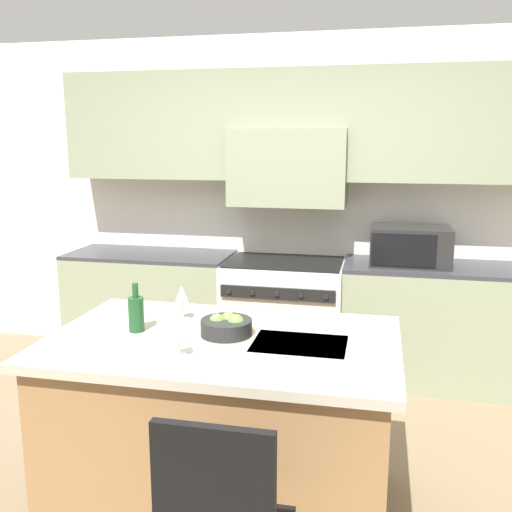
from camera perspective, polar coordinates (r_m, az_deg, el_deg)
name	(u,v)px	position (r m, az deg, el deg)	size (l,w,h in m)	color
ground_plane	(224,510)	(3.21, -3.26, -23.99)	(10.00, 10.00, 0.00)	#7A664C
back_cabinetry	(291,173)	(4.70, 3.52, 8.30)	(10.00, 0.46, 2.70)	silver
back_counter	(285,315)	(4.66, 2.87, -5.92)	(3.67, 0.62, 0.93)	gray
range_stove	(284,317)	(4.65, 2.83, -6.07)	(0.94, 0.70, 0.92)	beige
microwave	(410,246)	(4.46, 15.14, 1.00)	(0.59, 0.40, 0.29)	black
kitchen_island	(223,424)	(2.98, -3.33, -16.47)	(1.69, 1.06, 0.92)	olive
wine_bottle	(136,313)	(2.92, -11.90, -5.59)	(0.08, 0.08, 0.25)	#194723
wine_glass_near	(178,329)	(2.55, -7.82, -7.29)	(0.08, 0.08, 0.18)	white
wine_glass_far	(182,297)	(3.06, -7.43, -4.04)	(0.08, 0.08, 0.18)	white
fruit_bowl	(227,326)	(2.82, -2.95, -7.00)	(0.25, 0.25, 0.11)	black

